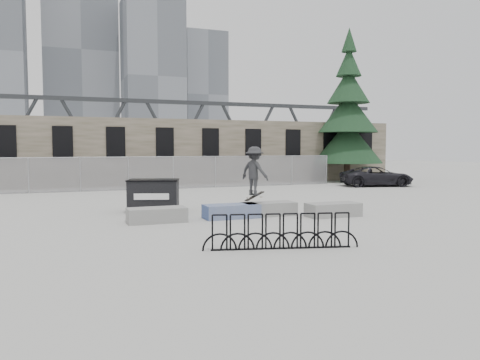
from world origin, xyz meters
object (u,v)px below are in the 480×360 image
at_px(planter_offset, 333,209).
at_px(spruce_tree, 348,120).
at_px(planter_center_left, 231,211).
at_px(bike_rack, 282,232).
at_px(planter_center_right, 269,208).
at_px(skateboarder, 255,171).
at_px(planter_far_left, 157,214).
at_px(suv, 377,176).
at_px(dumpster, 154,195).

xyz_separation_m(planter_offset, spruce_tree, (10.81, 15.30, 4.38)).
relative_size(planter_center_left, bike_rack, 0.51).
distance_m(planter_center_left, planter_center_right, 1.55).
relative_size(planter_center_right, bike_rack, 0.51).
height_order(planter_center_right, skateboarder, skateboarder).
height_order(planter_center_right, bike_rack, bike_rack).
relative_size(planter_far_left, skateboarder, 0.99).
bearing_deg(planter_center_left, spruce_tree, 44.66).
bearing_deg(suv, planter_offset, 152.10).
distance_m(spruce_tree, skateboarder, 19.84).
bearing_deg(planter_center_right, spruce_tree, 47.68).
distance_m(planter_offset, suv, 14.81).
bearing_deg(planter_far_left, spruce_tree, 39.77).
xyz_separation_m(planter_far_left, suv, (16.54, 9.84, 0.38)).
height_order(planter_center_right, dumpster, dumpster).
bearing_deg(skateboarder, planter_center_left, 69.37).
distance_m(bike_rack, suv, 20.92).
relative_size(planter_center_right, suv, 0.43).
height_order(planter_center_left, bike_rack, bike_rack).
bearing_deg(skateboarder, spruce_tree, -72.52).
distance_m(planter_far_left, planter_center_left, 2.72).
bearing_deg(suv, bike_rack, 151.80).
relative_size(planter_far_left, suv, 0.43).
bearing_deg(planter_center_right, planter_center_left, -176.02).
bearing_deg(planter_offset, bike_rack, -134.17).
bearing_deg(planter_center_left, planter_far_left, 179.92).
xyz_separation_m(bike_rack, suv, (14.38, 15.19, 0.22)).
xyz_separation_m(planter_center_left, planter_offset, (3.70, -0.96, 0.00)).
bearing_deg(planter_center_right, bike_rack, -111.15).
distance_m(planter_offset, dumpster, 7.06).
distance_m(planter_far_left, planter_offset, 6.49).
distance_m(planter_center_left, skateboarder, 1.73).
height_order(planter_far_left, planter_offset, same).
relative_size(bike_rack, skateboarder, 1.95).
distance_m(dumpster, spruce_tree, 20.88).
distance_m(planter_far_left, planter_center_right, 4.27).
distance_m(planter_far_left, spruce_tree, 22.84).
xyz_separation_m(planter_far_left, skateboarder, (3.69, 0.14, 1.42)).
relative_size(planter_center_left, planter_offset, 1.00).
height_order(planter_center_left, skateboarder, skateboarder).
height_order(dumpster, skateboarder, skateboarder).
distance_m(bike_rack, spruce_tree, 25.15).
relative_size(planter_far_left, spruce_tree, 0.17).
relative_size(planter_far_left, bike_rack, 0.51).
bearing_deg(planter_center_left, suv, 35.45).
bearing_deg(bike_rack, planter_center_left, 84.01).
relative_size(dumpster, spruce_tree, 0.20).
xyz_separation_m(planter_center_left, dumpster, (-2.34, 2.68, 0.38)).
distance_m(planter_center_right, skateboarder, 1.53).
bearing_deg(planter_far_left, planter_center_left, -0.08).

